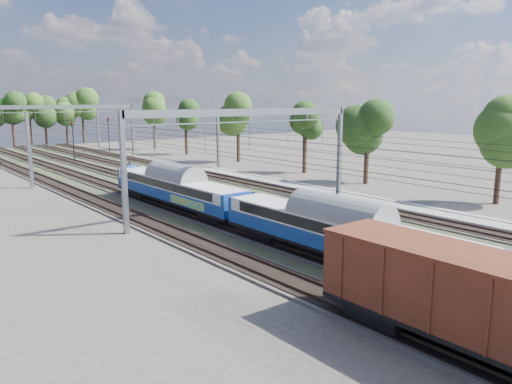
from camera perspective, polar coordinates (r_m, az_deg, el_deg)
track_bed at (r=56.31m, az=-10.17°, el=0.45°), size 21.00×130.00×0.34m
platform at (r=46.11m, az=19.04°, el=-2.10°), size 3.00×70.00×0.30m
catenary at (r=62.59m, az=-13.48°, el=7.12°), size 25.65×130.00×9.00m
tree_belt at (r=101.27m, az=-19.07°, el=8.98°), size 39.05×99.30×12.29m
emu_train at (r=29.77m, az=10.12°, el=-3.94°), size 2.76×58.54×4.04m
freight_boxcar at (r=20.15m, az=26.92°, el=-11.98°), size 3.14×15.16×3.91m
worker at (r=69.15m, az=-14.19°, el=2.75°), size 0.46×0.66×1.71m
signal_near at (r=83.51m, az=-20.18°, el=5.92°), size 0.41×0.38×6.45m
signal_far at (r=99.73m, az=-16.51°, el=6.78°), size 0.44×0.40×6.51m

